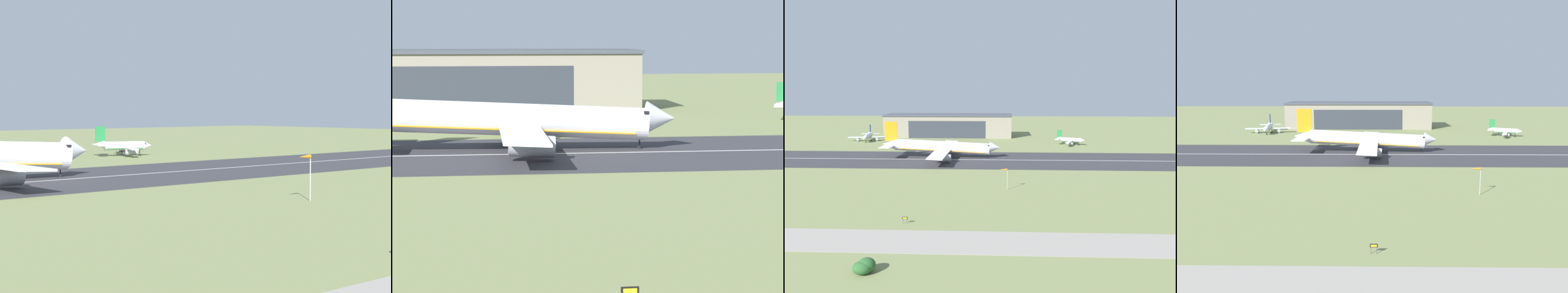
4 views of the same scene
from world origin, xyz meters
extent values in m
plane|color=#7A8451|center=(0.00, 63.47, 0.00)|extent=(712.33, 712.33, 0.00)
cube|color=#333338|center=(0.00, 126.95, 0.03)|extent=(472.33, 43.17, 0.06)
cube|color=silver|center=(0.00, 126.95, 0.07)|extent=(425.09, 0.70, 0.01)
cube|color=gray|center=(-7.70, 216.50, 7.21)|extent=(85.81, 23.51, 14.42)
cube|color=#424751|center=(-7.70, 216.50, 14.87)|extent=(86.81, 24.51, 0.90)
cube|color=#2D333D|center=(-7.70, 204.69, 5.77)|extent=(51.49, 0.12, 11.54)
cylinder|color=white|center=(-0.28, 132.18, 5.20)|extent=(45.12, 5.91, 7.45)
cone|color=white|center=(24.59, 131.91, 5.20)|extent=(5.18, 5.47, 5.63)
cube|color=black|center=(21.91, 131.94, 6.28)|extent=(1.17, 4.62, 0.49)
cube|color=orange|center=(-0.28, 132.18, 3.71)|extent=(40.40, 5.58, 2.03)
cube|color=white|center=(0.45, 116.63, 4.25)|extent=(7.04, 25.73, 0.71)
cylinder|color=#A8A8B2|center=(1.82, 118.67, 2.32)|extent=(7.23, 3.44, 3.68)
cube|color=white|center=(0.78, 147.71, 4.25)|extent=(7.04, 25.73, 0.71)
cylinder|color=#A8A8B2|center=(2.11, 145.64, 2.32)|extent=(7.23, 3.44, 3.68)
cylinder|color=black|center=(20.95, 131.95, 1.24)|extent=(0.24, 0.24, 2.49)
cylinder|color=black|center=(20.95, 131.95, 0.22)|extent=(0.84, 0.84, 0.44)
cylinder|color=black|center=(0.08, 128.93, 1.24)|extent=(0.24, 0.24, 2.49)
cylinder|color=black|center=(0.08, 128.93, 0.22)|extent=(0.84, 0.84, 0.44)
cylinder|color=black|center=(0.15, 135.43, 1.24)|extent=(0.24, 0.24, 2.49)
cylinder|color=black|center=(0.15, 135.43, 0.22)|extent=(0.84, 0.84, 0.44)
cone|color=silver|center=(62.37, 180.57, 3.36)|extent=(3.68, 3.25, 2.28)
cube|color=#1E7238|center=(62.79, 180.40, 6.33)|extent=(2.66, 1.29, 4.31)
cube|color=silver|center=(61.22, 177.57, 3.28)|extent=(3.69, 4.50, 0.24)
cube|color=silver|center=(63.62, 183.52, 3.28)|extent=(3.69, 4.50, 0.24)
cube|color=black|center=(3.40, 41.61, 1.38)|extent=(1.30, 0.12, 0.57)
cube|color=yellow|center=(3.40, 41.55, 1.38)|extent=(0.99, 0.02, 0.34)
camera|label=1|loc=(-56.94, 1.06, 13.79)|focal=70.00mm
camera|label=2|loc=(-7.68, -20.67, 19.31)|focal=85.00mm
camera|label=3|loc=(25.52, -46.14, 32.24)|focal=35.00mm
camera|label=4|loc=(4.07, -16.10, 27.36)|focal=35.00mm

